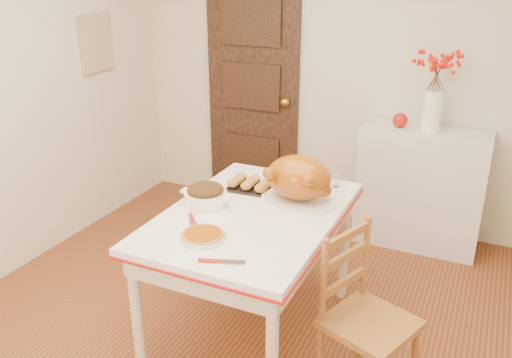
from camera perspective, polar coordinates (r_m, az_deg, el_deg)
The scene contains 17 objects.
floor at distance 3.28m, azimuth -4.11°, elevation -17.33°, with size 3.50×4.00×0.00m, color #5B2914.
wall_back at distance 4.47m, azimuth 8.13°, elevation 11.10°, with size 3.50×0.00×2.50m, color beige.
door_back at distance 4.73m, azimuth -0.34°, elevation 9.20°, with size 0.85×0.06×2.06m, color black.
photo_board at distance 4.57m, azimuth -16.84°, elevation 13.84°, with size 0.03×0.35×0.45m, color beige.
sideboard at distance 4.32m, azimuth 17.25°, elevation -0.95°, with size 0.93×0.42×0.93m, color silver.
kitchen_table at distance 3.14m, azimuth -0.39°, elevation -10.25°, with size 0.92×1.35×0.81m, color white, non-canonical shape.
chair_oak at distance 2.77m, azimuth 12.21°, elevation -14.63°, with size 0.40×0.40×0.90m, color #9C6725, non-canonical shape.
berry_vase at distance 4.09m, azimuth 18.74°, elevation 9.14°, with size 0.32×0.32×0.63m, color white, non-canonical shape.
apple at distance 4.18m, azimuth 15.26°, elevation 6.13°, with size 0.11×0.11×0.11m, color #A5150F.
turkey_platter at distance 3.02m, azimuth 4.62°, elevation -0.11°, with size 0.44×0.35×0.28m, color #94530F, non-canonical shape.
pumpkin_pie at distance 2.67m, azimuth -5.75°, elevation -6.03°, with size 0.22×0.22×0.05m, color #874004.
stuffing_dish at distance 3.02m, azimuth -5.45°, elevation -1.70°, with size 0.31×0.24×0.12m, color #3E2A12, non-canonical shape.
rolls_tray at distance 3.23m, azimuth -0.57°, elevation -0.50°, with size 0.26×0.21×0.07m, color #AC7229, non-canonical shape.
pie_server at distance 2.47m, azimuth -3.73°, elevation -8.85°, with size 0.22×0.06×0.01m, color silver, non-canonical shape.
carving_knife at distance 2.81m, azimuth -6.70°, elevation -4.88°, with size 0.27×0.07×0.01m, color silver, non-canonical shape.
drinking_glass at distance 3.35m, azimuth 4.77°, elevation 0.53°, with size 0.06×0.06×0.10m, color white.
shaker_pair at distance 3.30m, azimuth 8.19°, elevation -0.06°, with size 0.09×0.03×0.09m, color white, non-canonical shape.
Camera 1 is at (1.27, -2.20, 2.08)m, focal length 37.14 mm.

